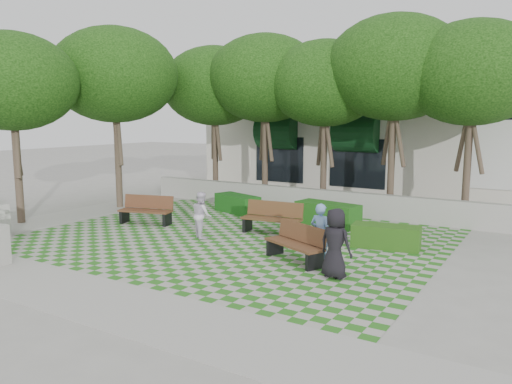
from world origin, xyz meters
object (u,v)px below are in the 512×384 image
Objects in this scene: hedge_midright at (328,214)px; person_white at (202,215)px; bench_east at (296,244)px; bench_west at (146,210)px; person_blue at (320,234)px; bench_mid at (272,218)px; hedge_east at (386,237)px; hedge_midleft at (237,204)px; person_dark at (335,243)px.

hedge_midright is 1.54× the size of person_white.
person_white reaches higher than bench_east.
person_blue reaches higher than bench_west.
bench_west is 1.37× the size of person_white.
bench_mid is 1.06× the size of hedge_east.
bench_mid is 3.71m from hedge_midleft.
bench_mid is at bearing 155.13° from bench_east.
person_dark is (3.41, -3.08, 0.32)m from bench_mid.
bench_mid is at bearing -2.30° from bench_west.
person_white is at bearing -27.02° from bench_west.
hedge_east is at bearing -7.07° from bench_west.
bench_west is 3.68m from hedge_midleft.
person_blue is (7.09, -1.22, 0.30)m from bench_west.
hedge_midright is 4.61m from person_blue.
bench_west is at bearing -167.65° from bench_east.
hedge_midleft is at bearing 175.87° from hedge_midright.
person_dark is at bearing 137.41° from person_blue.
person_blue is at bearing -38.52° from person_dark.
bench_east is at bearing -121.43° from hedge_east.
hedge_midleft is 8.31m from person_dark.
hedge_midleft is 1.28× the size of person_blue.
bench_east is 0.97× the size of hedge_midleft.
hedge_midright is at bearing -4.13° from hedge_midleft.
person_white is at bearing -139.76° from bench_mid.
bench_west is (-6.50, 1.37, 0.01)m from bench_east.
person_dark is at bearing -93.50° from hedge_east.
hedge_east is 2.58m from person_blue.
person_blue is at bearing -39.38° from hedge_midleft.
person_blue is 1.08× the size of person_white.
person_dark is (-0.20, -3.21, 0.48)m from hedge_east.
bench_mid is at bearing -32.14° from person_dark.
hedge_east is at bearing -125.80° from person_white.
person_white is at bearing -161.25° from hedge_east.
bench_mid is 0.90× the size of hedge_midright.
person_blue reaches higher than bench_mid.
hedge_east is 0.85× the size of hedge_midright.
person_dark reaches higher than person_blue.
hedge_midright is (-1.07, 4.43, -0.08)m from bench_east.
bench_west is 8.11m from person_dark.
bench_east is at bearing -17.19° from person_dark.
person_dark is at bearing -48.05° from bench_mid.
bench_mid is 4.55m from bench_west.
person_dark is (1.34, -0.69, 0.35)m from bench_east.
hedge_midright is at bearing 127.87° from bench_east.
person_dark reaches higher than bench_east.
hedge_east is at bearing -105.88° from person_blue.
person_blue is at bearing -111.75° from hedge_east.
hedge_east is (8.04, 1.15, -0.14)m from bench_west.
hedge_midleft is at bearing -30.67° from person_dark.
bench_east is 0.97× the size of bench_mid.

